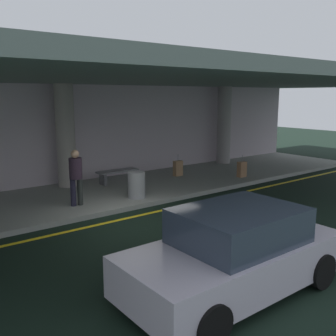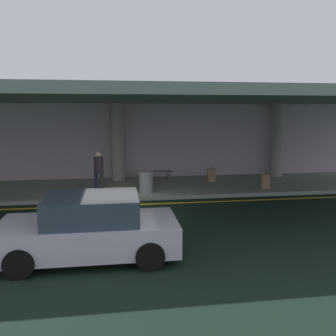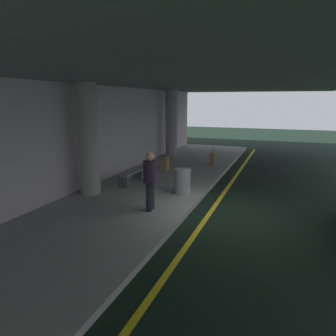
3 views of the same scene
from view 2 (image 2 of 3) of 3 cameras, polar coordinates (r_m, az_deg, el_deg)
ground_plane at (r=12.65m, az=-7.86°, el=-6.56°), size 60.00×60.00×0.00m
sidewalk at (r=15.65m, az=-7.95°, el=-3.24°), size 26.00×4.20×0.15m
lane_stripe_yellow at (r=13.10m, az=-7.87°, el=-6.00°), size 26.00×0.14×0.01m
support_column_far_left at (r=16.83m, az=-8.13°, el=4.17°), size 0.66×0.66×3.65m
support_column_left_mid at (r=18.65m, az=17.35°, el=4.32°), size 0.66×0.66×3.65m
ceiling_overhang at (r=14.80m, az=-8.28°, el=11.16°), size 28.00×13.20×0.30m
terminal_back_wall at (r=17.60m, az=-8.13°, el=4.14°), size 26.00×0.30×3.80m
car_silver at (r=8.47m, az=-12.59°, el=-9.60°), size 4.10×1.92×1.50m
traveler_with_luggage at (r=14.43m, az=-11.23°, el=-0.17°), size 0.38×0.38×1.68m
suitcase_upright_primary at (r=16.57m, az=7.06°, el=-1.16°), size 0.36×0.22×0.90m
suitcase_upright_secondary at (r=15.58m, az=15.51°, el=-2.09°), size 0.36×0.22×0.90m
bench_metal at (r=16.49m, az=-2.05°, el=-1.01°), size 1.60×0.50×0.48m
trash_bin_steel at (r=14.21m, az=-3.56°, el=-2.36°), size 0.56×0.56×0.85m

